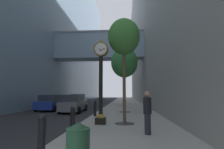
% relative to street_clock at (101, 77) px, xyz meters
% --- Properties ---
extents(ground_plane, '(110.00, 110.00, 0.00)m').
position_rel_street_clock_xyz_m(ground_plane, '(-1.23, 19.38, -2.77)').
color(ground_plane, '#262628').
rests_on(ground_plane, ground).
extents(sidewalk_right, '(5.33, 80.00, 0.14)m').
position_rel_street_clock_xyz_m(sidewalk_right, '(1.43, 22.38, -2.70)').
color(sidewalk_right, '#9E998E').
rests_on(sidewalk_right, ground).
extents(building_block_left, '(22.27, 80.00, 33.77)m').
position_rel_street_clock_xyz_m(building_block_left, '(-13.30, 22.34, 14.06)').
color(building_block_left, '#758EA8').
rests_on(building_block_left, ground).
extents(building_block_right, '(9.00, 80.00, 32.91)m').
position_rel_street_clock_xyz_m(building_block_right, '(8.60, 22.38, 13.69)').
color(building_block_right, gray).
rests_on(building_block_right, ground).
extents(street_clock, '(0.84, 0.55, 4.78)m').
position_rel_street_clock_xyz_m(street_clock, '(0.00, 0.00, 0.00)').
color(street_clock, black).
rests_on(street_clock, sidewalk_right).
extents(bollard_nearest, '(0.22, 0.22, 1.14)m').
position_rel_street_clock_xyz_m(bollard_nearest, '(-0.87, -5.30, -2.03)').
color(bollard_nearest, black).
rests_on(bollard_nearest, sidewalk_right).
extents(bollard_second, '(0.22, 0.22, 1.14)m').
position_rel_street_clock_xyz_m(bollard_second, '(-0.87, -2.41, -2.03)').
color(bollard_second, black).
rests_on(bollard_second, sidewalk_right).
extents(bollard_fourth, '(0.22, 0.22, 1.14)m').
position_rel_street_clock_xyz_m(bollard_fourth, '(-0.87, 3.38, -2.03)').
color(bollard_fourth, black).
rests_on(bollard_fourth, sidewalk_right).
extents(bollard_fifth, '(0.22, 0.22, 1.14)m').
position_rel_street_clock_xyz_m(bollard_fifth, '(-0.87, 6.27, -2.03)').
color(bollard_fifth, black).
rests_on(bollard_fifth, sidewalk_right).
extents(street_tree_near, '(1.84, 1.84, 6.04)m').
position_rel_street_clock_xyz_m(street_tree_near, '(1.31, 0.21, 2.28)').
color(street_tree_near, '#333335').
rests_on(street_tree_near, sidewalk_right).
extents(street_tree_mid_near, '(2.46, 2.46, 5.96)m').
position_rel_street_clock_xyz_m(street_tree_mid_near, '(1.31, 6.53, 1.89)').
color(street_tree_mid_near, '#333335').
rests_on(street_tree_mid_near, sidewalk_right).
extents(trash_bin, '(0.53, 0.53, 1.05)m').
position_rel_street_clock_xyz_m(trash_bin, '(0.32, -6.09, -2.09)').
color(trash_bin, '#234C33').
rests_on(trash_bin, sidewalk_right).
extents(pedestrian_walking, '(0.45, 0.45, 1.77)m').
position_rel_street_clock_xyz_m(pedestrian_walking, '(2.29, -2.38, -1.68)').
color(pedestrian_walking, '#23232D').
rests_on(pedestrian_walking, sidewalk_right).
extents(car_grey_near, '(2.03, 4.63, 1.70)m').
position_rel_street_clock_xyz_m(car_grey_near, '(-3.64, 7.42, -1.95)').
color(car_grey_near, slate).
rests_on(car_grey_near, ground).
extents(car_white_mid, '(2.03, 4.18, 1.72)m').
position_rel_street_clock_xyz_m(car_white_mid, '(-5.81, 17.58, -1.94)').
color(car_white_mid, silver).
rests_on(car_white_mid, ground).
extents(car_blue_far, '(2.15, 4.25, 1.66)m').
position_rel_street_clock_xyz_m(car_blue_far, '(-6.56, 8.95, -1.96)').
color(car_blue_far, navy).
rests_on(car_blue_far, ground).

